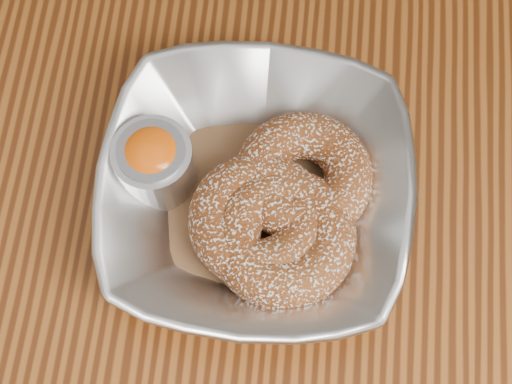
# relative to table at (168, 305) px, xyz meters

# --- Properties ---
(table) EXTENTS (1.20, 0.80, 0.75)m
(table) POSITION_rel_table_xyz_m (0.00, 0.00, 0.00)
(table) COLOR brown
(table) RESTS_ON ground_plane
(serving_bowl) EXTENTS (0.21, 0.21, 0.05)m
(serving_bowl) POSITION_rel_table_xyz_m (0.07, 0.06, 0.12)
(serving_bowl) COLOR silver
(serving_bowl) RESTS_ON table
(parchment) EXTENTS (0.19, 0.19, 0.00)m
(parchment) POSITION_rel_table_xyz_m (0.07, 0.06, 0.11)
(parchment) COLOR brown
(parchment) RESTS_ON table
(donut_back) EXTENTS (0.12, 0.12, 0.03)m
(donut_back) POSITION_rel_table_xyz_m (0.10, 0.07, 0.13)
(donut_back) COLOR brown
(donut_back) RESTS_ON parchment
(donut_front) EXTENTS (0.10, 0.10, 0.03)m
(donut_front) POSITION_rel_table_xyz_m (0.07, 0.04, 0.13)
(donut_front) COLOR brown
(donut_front) RESTS_ON parchment
(donut_extra) EXTENTS (0.11, 0.11, 0.03)m
(donut_extra) POSITION_rel_table_xyz_m (0.09, 0.03, 0.13)
(donut_extra) COLOR brown
(donut_extra) RESTS_ON parchment
(ramekin) EXTENTS (0.05, 0.05, 0.05)m
(ramekin) POSITION_rel_table_xyz_m (-0.00, 0.07, 0.13)
(ramekin) COLOR silver
(ramekin) RESTS_ON table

